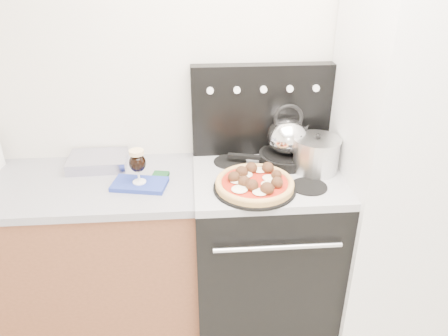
{
  "coord_description": "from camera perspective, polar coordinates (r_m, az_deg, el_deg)",
  "views": [
    {
      "loc": [
        -0.3,
        -0.79,
        1.99
      ],
      "look_at": [
        -0.16,
        1.05,
        1.03
      ],
      "focal_mm": 35.0,
      "sensor_mm": 36.0,
      "label": 1
    }
  ],
  "objects": [
    {
      "name": "base_cabinet",
      "position": [
        2.63,
        -19.9,
        -10.8
      ],
      "size": [
        1.45,
        0.6,
        0.86
      ],
      "primitive_type": "cube",
      "color": "brown",
      "rests_on": "ground"
    },
    {
      "name": "backguard",
      "position": [
        2.41,
        4.88,
        7.58
      ],
      "size": [
        0.76,
        0.08,
        0.5
      ],
      "primitive_type": "cube",
      "color": "black",
      "rests_on": "cooktop"
    },
    {
      "name": "fridge",
      "position": [
        2.45,
        22.18,
        0.23
      ],
      "size": [
        0.64,
        0.68,
        1.9
      ],
      "primitive_type": "cube",
      "color": "silver",
      "rests_on": "ground"
    },
    {
      "name": "beer_glass",
      "position": [
        2.17,
        -11.19,
        0.22
      ],
      "size": [
        0.09,
        0.09,
        0.18
      ],
      "primitive_type": null,
      "rotation": [
        0.0,
        0.0,
        -0.12
      ],
      "color": "black",
      "rests_on": "oven_mitt"
    },
    {
      "name": "pizza_pan",
      "position": [
        2.12,
        4.01,
        -2.61
      ],
      "size": [
        0.45,
        0.45,
        0.01
      ],
      "primitive_type": "cylinder",
      "rotation": [
        0.0,
        0.0,
        -0.12
      ],
      "color": "black",
      "rests_on": "cooktop"
    },
    {
      "name": "room_shell",
      "position": [
        1.34,
        9.17,
        -6.24
      ],
      "size": [
        3.52,
        3.01,
        2.52
      ],
      "color": "silver",
      "rests_on": "ground"
    },
    {
      "name": "cooktop",
      "position": [
        2.28,
        5.67,
        -1.21
      ],
      "size": [
        0.76,
        0.65,
        0.04
      ],
      "primitive_type": "cube",
      "color": "#ADADB2",
      "rests_on": "stove_body"
    },
    {
      "name": "pizza",
      "position": [
        2.11,
        4.04,
        -1.82
      ],
      "size": [
        0.44,
        0.44,
        0.05
      ],
      "primitive_type": null,
      "rotation": [
        0.0,
        0.0,
        -0.19
      ],
      "color": "#E2B26D",
      "rests_on": "pizza_pan"
    },
    {
      "name": "foil_sheet",
      "position": [
        2.46,
        -16.12,
        0.85
      ],
      "size": [
        0.31,
        0.23,
        0.06
      ],
      "primitive_type": "cube",
      "rotation": [
        0.0,
        0.0,
        0.03
      ],
      "color": "silver",
      "rests_on": "countertop"
    },
    {
      "name": "skillet",
      "position": [
        2.39,
        8.05,
        1.37
      ],
      "size": [
        0.36,
        0.36,
        0.05
      ],
      "primitive_type": "cylinder",
      "rotation": [
        0.0,
        0.0,
        -0.27
      ],
      "color": "black",
      "rests_on": "cooktop"
    },
    {
      "name": "oven_mitt",
      "position": [
        2.22,
        -10.95,
        -2.11
      ],
      "size": [
        0.29,
        0.2,
        0.02
      ],
      "primitive_type": "cube",
      "rotation": [
        0.0,
        0.0,
        -0.2
      ],
      "color": "navy",
      "rests_on": "countertop"
    },
    {
      "name": "stove_body",
      "position": [
        2.53,
        5.18,
        -10.39
      ],
      "size": [
        0.76,
        0.65,
        0.88
      ],
      "primitive_type": "cube",
      "color": "black",
      "rests_on": "ground"
    },
    {
      "name": "tea_kettle",
      "position": [
        2.33,
        8.27,
        4.5
      ],
      "size": [
        0.21,
        0.21,
        0.23
      ],
      "primitive_type": null,
      "rotation": [
        0.0,
        0.0,
        -0.0
      ],
      "color": "#B1B3C5",
      "rests_on": "skillet"
    },
    {
      "name": "stock_pot",
      "position": [
        2.31,
        11.93,
        1.64
      ],
      "size": [
        0.27,
        0.27,
        0.17
      ],
      "primitive_type": "cylinder",
      "rotation": [
        0.0,
        0.0,
        -0.15
      ],
      "color": "silver",
      "rests_on": "cooktop"
    },
    {
      "name": "countertop",
      "position": [
        2.39,
        -21.6,
        -2.24
      ],
      "size": [
        1.48,
        0.63,
        0.04
      ],
      "primitive_type": "cube",
      "color": "gray",
      "rests_on": "base_cabinet"
    }
  ]
}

